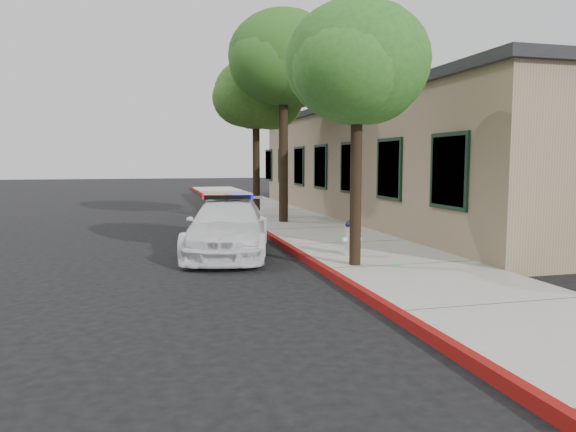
# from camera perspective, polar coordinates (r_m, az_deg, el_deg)

# --- Properties ---
(ground) EXTENTS (120.00, 120.00, 0.00)m
(ground) POSITION_cam_1_polar(r_m,az_deg,el_deg) (10.22, 3.87, -6.40)
(ground) COLOR black
(ground) RESTS_ON ground
(sidewalk) EXTENTS (3.20, 60.00, 0.15)m
(sidewalk) POSITION_cam_1_polar(r_m,az_deg,el_deg) (13.52, 6.29, -3.09)
(sidewalk) COLOR #9A978C
(sidewalk) RESTS_ON ground
(red_curb) EXTENTS (0.14, 60.00, 0.16)m
(red_curb) POSITION_cam_1_polar(r_m,az_deg,el_deg) (13.05, -0.05, -3.35)
(red_curb) COLOR maroon
(red_curb) RESTS_ON ground
(clapboard_building) EXTENTS (7.30, 20.89, 4.24)m
(clapboard_building) POSITION_cam_1_polar(r_m,az_deg,el_deg) (20.95, 13.57, 5.57)
(clapboard_building) COLOR #8E7F5D
(clapboard_building) RESTS_ON ground
(police_car) EXTENTS (2.74, 4.70, 1.40)m
(police_car) POSITION_cam_1_polar(r_m,az_deg,el_deg) (12.53, -6.35, -1.17)
(police_car) COLOR white
(police_car) RESTS_ON ground
(fire_hydrant) EXTENTS (0.44, 0.39, 0.78)m
(fire_hydrant) POSITION_cam_1_polar(r_m,az_deg,el_deg) (11.60, 6.77, -2.25)
(fire_hydrant) COLOR silver
(fire_hydrant) RESTS_ON sidewalk
(street_tree_near) EXTENTS (2.76, 2.79, 5.03)m
(street_tree_near) POSITION_cam_1_polar(r_m,az_deg,el_deg) (10.58, 7.43, 15.25)
(street_tree_near) COLOR black
(street_tree_near) RESTS_ON sidewalk
(street_tree_mid) EXTENTS (3.70, 3.68, 6.91)m
(street_tree_mid) POSITION_cam_1_polar(r_m,az_deg,el_deg) (18.22, -0.50, 15.94)
(street_tree_mid) COLOR black
(street_tree_mid) RESTS_ON sidewalk
(street_tree_far) EXTENTS (3.33, 3.04, 5.76)m
(street_tree_far) POSITION_cam_1_polar(r_m,az_deg,el_deg) (19.99, -3.34, 12.47)
(street_tree_far) COLOR black
(street_tree_far) RESTS_ON sidewalk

